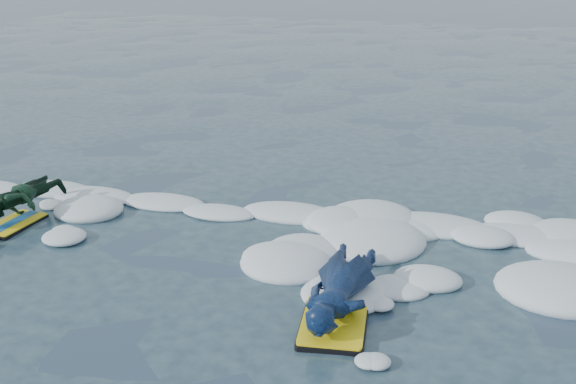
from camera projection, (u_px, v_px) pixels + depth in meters
The scene contains 4 objects.
ground at pixel (253, 273), 7.50m from camera, with size 120.00×120.00×0.00m, color #1B3042.
foam_band at pixel (280, 235), 8.43m from camera, with size 12.00×3.10×0.30m, color white, non-canonical shape.
prone_woman_unit at pixel (340, 291), 6.68m from camera, with size 0.70×1.62×0.42m.
prone_child_unit at pixel (21, 203), 8.74m from camera, with size 0.85×1.26×0.45m.
Camera 1 is at (2.14, -6.40, 3.40)m, focal length 45.00 mm.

